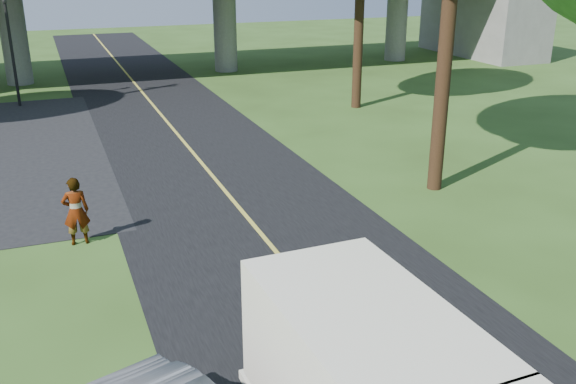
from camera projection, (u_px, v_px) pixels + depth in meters
road at (235, 203)px, 18.86m from camera, size 7.00×90.00×0.02m
lane_line at (235, 202)px, 18.85m from camera, size 0.12×90.00×0.01m
traffic_signal at (10, 38)px, 29.72m from camera, size 0.18×0.22×5.20m
pedestrian at (76, 211)px, 15.94m from camera, size 0.65×0.43×1.77m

